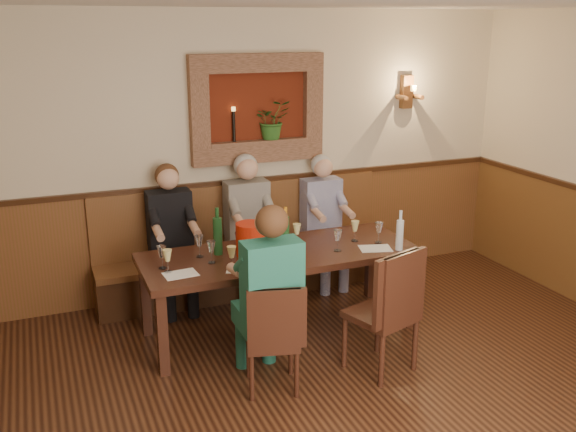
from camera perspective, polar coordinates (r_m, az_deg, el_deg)
name	(u,v)px	position (r m, az deg, el deg)	size (l,w,h in m)	color
room_shell	(398,165)	(3.67, 9.76, 4.45)	(6.04, 6.04, 2.82)	beige
wainscoting	(388,371)	(4.14, 8.85, -13.44)	(6.02, 6.02, 1.15)	brown
wall_niche	(262,113)	(6.41, -2.36, 9.13)	(1.36, 0.30, 1.06)	#5B1C0D
wall_sconce	(407,93)	(7.11, 10.57, 10.73)	(0.25, 0.20, 0.35)	brown
dining_table	(280,260)	(5.61, -0.76, -3.92)	(2.40, 0.90, 0.75)	#34180F
bench	(246,261)	(6.56, -3.75, -4.06)	(3.00, 0.45, 1.11)	#381E0F
chair_near_left	(272,358)	(4.92, -1.42, -12.50)	(0.47, 0.47, 0.87)	#34180F
chair_near_right	(382,335)	(5.19, 8.36, -10.40)	(0.58, 0.58, 1.04)	#34180F
person_bench_left	(173,251)	(6.20, -10.18, -3.07)	(0.41, 0.51, 1.41)	black
person_bench_mid	(250,239)	(6.38, -3.38, -2.09)	(0.43, 0.52, 1.44)	#625F5A
person_bench_right	(324,233)	(6.68, 3.23, -1.49)	(0.40, 0.49, 1.38)	navy
person_chair_front	(268,311)	(4.84, -1.81, -8.40)	(0.43, 0.53, 1.44)	#1A565B
spittoon_bucket	(250,239)	(5.47, -3.36, -2.08)	(0.25, 0.25, 0.28)	red
wine_bottle_green_a	(285,232)	(5.62, -0.22, -1.40)	(0.07, 0.07, 0.38)	#19471E
wine_bottle_green_b	(218,235)	(5.50, -6.27, -1.70)	(0.08, 0.08, 0.42)	#19471E
water_bottle	(400,234)	(5.67, 9.90, -1.60)	(0.08, 0.08, 0.36)	silver
tasting_sheet_a	(181,274)	(5.16, -9.53, -5.12)	(0.26, 0.19, 0.00)	white
tasting_sheet_b	(282,257)	(5.45, -0.56, -3.71)	(0.29, 0.21, 0.00)	white
tasting_sheet_c	(375,248)	(5.71, 7.77, -2.87)	(0.28, 0.20, 0.00)	white
tasting_sheet_d	(242,269)	(5.20, -4.07, -4.76)	(0.25, 0.18, 0.00)	white
wine_glass_0	(168,261)	(5.19, -10.65, -3.96)	(0.08, 0.08, 0.19)	#DAD182
wine_glass_1	(199,246)	(5.48, -7.88, -2.67)	(0.08, 0.08, 0.19)	white
wine_glass_2	(232,258)	(5.19, -5.03, -3.71)	(0.08, 0.08, 0.19)	#DAD182
wine_glass_3	(239,243)	(5.53, -4.35, -2.41)	(0.08, 0.08, 0.19)	white
wine_glass_4	(286,249)	(5.36, -0.22, -2.96)	(0.08, 0.08, 0.19)	#DAD182
wine_glass_5	(297,234)	(5.74, 0.79, -1.62)	(0.08, 0.08, 0.19)	#DAD182
wine_glass_6	(338,241)	(5.59, 4.44, -2.19)	(0.08, 0.08, 0.19)	white
wine_glass_7	(355,231)	(5.86, 5.97, -1.33)	(0.08, 0.08, 0.19)	#DAD182
wine_glass_8	(379,233)	(5.84, 8.06, -1.48)	(0.08, 0.08, 0.19)	white
wine_glass_9	(275,255)	(5.24, -1.13, -3.46)	(0.08, 0.08, 0.19)	#DAD182
wine_glass_10	(162,257)	(5.28, -11.15, -3.62)	(0.08, 0.08, 0.19)	white
wine_glass_11	(211,252)	(5.33, -6.83, -3.20)	(0.08, 0.08, 0.19)	white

